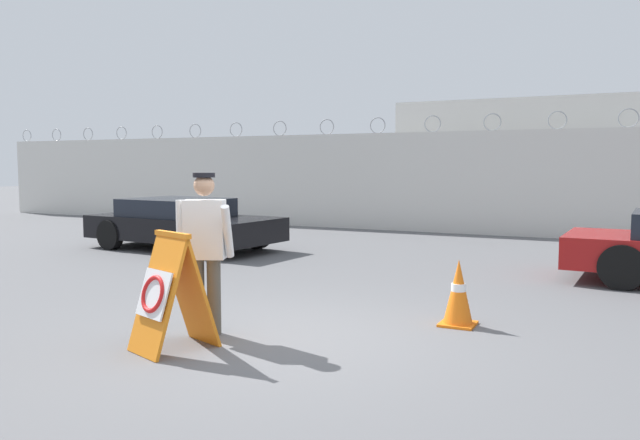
# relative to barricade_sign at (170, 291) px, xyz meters

# --- Properties ---
(ground_plane) EXTENTS (90.00, 90.00, 0.00)m
(ground_plane) POSITION_rel_barricade_sign_xyz_m (0.86, 0.80, -0.59)
(ground_plane) COLOR #5B5B5E
(perimeter_wall) EXTENTS (36.00, 0.30, 3.20)m
(perimeter_wall) POSITION_rel_barricade_sign_xyz_m (0.86, 11.95, 0.79)
(perimeter_wall) COLOR silver
(perimeter_wall) RESTS_ON ground_plane
(building_block) EXTENTS (7.25, 6.75, 3.78)m
(building_block) POSITION_rel_barricade_sign_xyz_m (1.17, 17.19, 1.30)
(building_block) COLOR silver
(building_block) RESTS_ON ground_plane
(barricade_sign) EXTENTS (0.78, 0.90, 1.19)m
(barricade_sign) POSITION_rel_barricade_sign_xyz_m (0.00, 0.00, 0.00)
(barricade_sign) COLOR orange
(barricade_sign) RESTS_ON ground_plane
(security_guard) EXTENTS (0.68, 0.38, 1.76)m
(security_guard) POSITION_rel_barricade_sign_xyz_m (-0.03, 0.62, 0.39)
(security_guard) COLOR #514C42
(security_guard) RESTS_ON ground_plane
(traffic_cone_near) EXTENTS (0.39, 0.39, 0.77)m
(traffic_cone_near) POSITION_rel_barricade_sign_xyz_m (2.36, 2.21, -0.21)
(traffic_cone_near) COLOR orange
(traffic_cone_near) RESTS_ON ground_plane
(parked_car_front_coupe) EXTENTS (4.45, 2.31, 1.11)m
(parked_car_front_coupe) POSITION_rel_barricade_sign_xyz_m (-4.67, 6.07, -0.02)
(parked_car_front_coupe) COLOR black
(parked_car_front_coupe) RESTS_ON ground_plane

